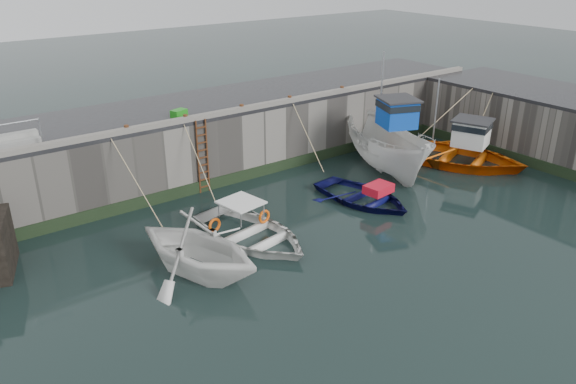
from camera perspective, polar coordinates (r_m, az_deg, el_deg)
ground at (r=18.61m, az=12.29°, el=-8.35°), size 120.00×120.00×0.00m
quay_back at (r=26.97m, az=-7.52°, el=5.75°), size 30.00×5.00×3.00m
road_back at (r=26.53m, az=-7.71°, el=9.00°), size 30.00×5.00×0.16m
kerb_back at (r=24.51m, az=-5.00°, el=8.34°), size 30.00×0.30×0.20m
algae_back at (r=25.32m, az=-4.54°, el=1.67°), size 30.00×0.08×0.50m
algae_right at (r=28.91m, az=24.66°, el=2.35°), size 0.08×15.00×0.50m
ladder at (r=23.88m, az=-8.65°, el=3.54°), size 0.51×0.08×3.20m
boat_near_white at (r=18.62m, az=-9.07°, el=-8.05°), size 5.45×5.84×2.50m
boat_near_white_rope at (r=21.95m, az=-14.16°, el=-3.34°), size 0.04×4.16×3.10m
boat_near_blue at (r=20.36m, az=-3.73°, el=-4.84°), size 4.41×5.58×1.04m
boat_near_blue_rope at (r=23.25m, az=-8.72°, el=-1.29°), size 0.04×3.54×3.10m
boat_near_navy at (r=23.53m, az=7.52°, el=-0.90°), size 3.73×4.84×0.93m
boat_near_navy_rope at (r=26.05m, az=1.99°, el=1.79°), size 0.04×3.48×3.10m
boat_far_white at (r=26.59m, az=10.21°, el=4.46°), size 4.94×7.41×5.68m
boat_far_orange at (r=28.45m, az=16.76°, el=3.63°), size 6.89×7.94×4.38m
fish_crate at (r=24.10m, az=-11.02°, el=7.86°), size 0.74×0.59×0.31m
railing at (r=22.50m, az=-25.93°, el=4.89°), size 1.60×1.05×1.00m
bollard_a at (r=22.50m, az=-16.08°, el=6.21°), size 0.18×0.18×0.28m
bollard_b at (r=23.43m, az=-10.38°, el=7.43°), size 0.18×0.18×0.28m
bollard_c at (r=24.69m, az=-4.73°, el=8.56°), size 0.18×0.18×0.28m
bollard_d at (r=26.10m, az=0.17°, el=9.47°), size 0.18×0.18×0.28m
bollard_e at (r=28.07m, az=5.50°, el=10.37°), size 0.18×0.18×0.28m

